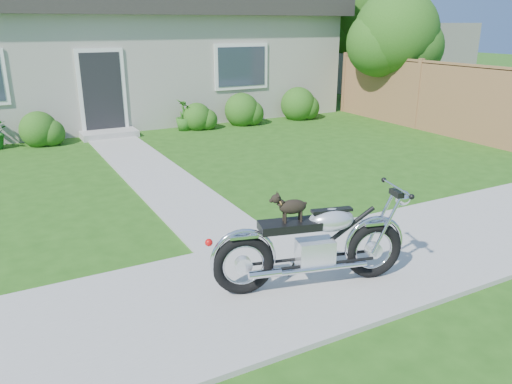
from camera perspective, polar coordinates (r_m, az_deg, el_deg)
ground at (r=6.59m, az=14.18°, el=-6.96°), size 80.00×80.00×0.00m
sidewalk at (r=6.58m, az=14.19°, el=-6.81°), size 24.00×2.20×0.04m
walkway at (r=10.07m, az=-11.91°, el=2.31°), size 1.20×8.00×0.03m
house at (r=16.84m, az=-14.51°, el=16.02°), size 12.60×7.03×4.50m
fence at (r=14.61m, az=18.04°, el=10.56°), size 0.12×6.62×1.90m
tree_near at (r=15.76m, az=16.18°, el=16.65°), size 2.53×2.45×3.76m
tree_far at (r=19.30m, az=12.01°, el=19.87°), size 3.35×3.35×5.14m
shrub_row at (r=13.70m, az=-9.89°, el=8.44°), size 10.80×1.05×1.05m
potted_plant_right at (r=13.88m, az=-8.24°, el=8.73°), size 0.53×0.53×0.85m
motorcycle_with_dog at (r=5.46m, az=6.82°, el=-5.88°), size 2.19×0.85×1.10m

